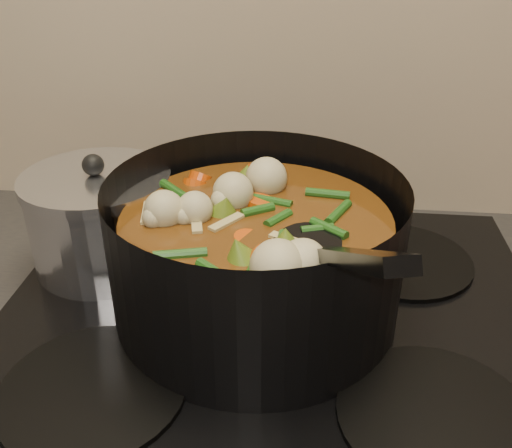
# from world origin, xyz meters

# --- Properties ---
(stovetop) EXTENTS (0.62, 0.54, 0.03)m
(stovetop) POSITION_xyz_m (0.00, 1.93, 0.92)
(stovetop) COLOR black
(stovetop) RESTS_ON counter
(stockpot) EXTENTS (0.33, 0.42, 0.23)m
(stockpot) POSITION_xyz_m (-0.02, 1.94, 1.00)
(stockpot) COLOR black
(stockpot) RESTS_ON stovetop
(saucepan) EXTENTS (0.18, 0.18, 0.15)m
(saucepan) POSITION_xyz_m (-0.22, 2.02, 0.99)
(saucepan) COLOR silver
(saucepan) RESTS_ON stovetop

